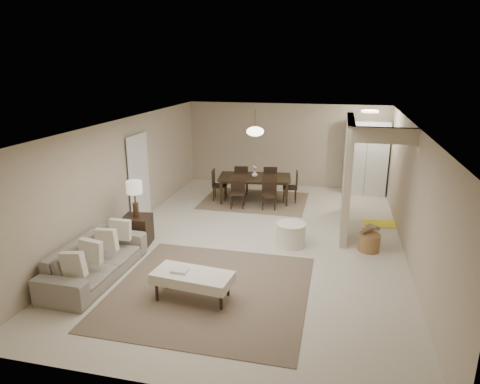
% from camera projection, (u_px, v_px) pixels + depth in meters
% --- Properties ---
extents(floor, '(9.00, 9.00, 0.00)m').
position_uv_depth(floor, '(257.00, 240.00, 9.16)').
color(floor, beige).
rests_on(floor, ground).
extents(ceiling, '(9.00, 9.00, 0.00)m').
position_uv_depth(ceiling, '(258.00, 123.00, 8.44)').
color(ceiling, white).
rests_on(ceiling, back_wall).
extents(back_wall, '(6.00, 0.00, 6.00)m').
position_uv_depth(back_wall, '(286.00, 145.00, 12.99)').
color(back_wall, tan).
rests_on(back_wall, floor).
extents(left_wall, '(0.00, 9.00, 9.00)m').
position_uv_depth(left_wall, '(124.00, 176.00, 9.46)').
color(left_wall, tan).
rests_on(left_wall, floor).
extents(right_wall, '(0.00, 9.00, 9.00)m').
position_uv_depth(right_wall, '(412.00, 194.00, 8.14)').
color(right_wall, tan).
rests_on(right_wall, floor).
extents(partition, '(0.15, 2.50, 2.50)m').
position_uv_depth(partition, '(347.00, 174.00, 9.57)').
color(partition, tan).
rests_on(partition, floor).
extents(doorway, '(0.04, 0.90, 2.04)m').
position_uv_depth(doorway, '(139.00, 179.00, 10.07)').
color(doorway, black).
rests_on(doorway, floor).
extents(pantry_cabinet, '(1.20, 0.55, 2.10)m').
position_uv_depth(pantry_cabinet, '(366.00, 158.00, 12.21)').
color(pantry_cabinet, white).
rests_on(pantry_cabinet, floor).
extents(flush_light, '(0.44, 0.44, 0.05)m').
position_uv_depth(flush_light, '(370.00, 111.00, 10.93)').
color(flush_light, white).
rests_on(flush_light, ceiling).
extents(living_rug, '(3.20, 3.20, 0.01)m').
position_uv_depth(living_rug, '(211.00, 290.00, 7.13)').
color(living_rug, brown).
rests_on(living_rug, floor).
extents(sofa, '(2.27, 0.90, 0.66)m').
position_uv_depth(sofa, '(95.00, 260.00, 7.50)').
color(sofa, gray).
rests_on(sofa, floor).
extents(ottoman_bench, '(1.32, 0.72, 0.45)m').
position_uv_depth(ottoman_bench, '(192.00, 278.00, 6.79)').
color(ottoman_bench, silver).
rests_on(ottoman_bench, living_rug).
extents(side_table, '(0.62, 0.62, 0.60)m').
position_uv_depth(side_table, '(137.00, 230.00, 8.91)').
color(side_table, black).
rests_on(side_table, floor).
extents(table_lamp, '(0.32, 0.32, 0.76)m').
position_uv_depth(table_lamp, '(134.00, 190.00, 8.66)').
color(table_lamp, '#4D3421').
rests_on(table_lamp, side_table).
extents(round_pouf, '(0.62, 0.62, 0.48)m').
position_uv_depth(round_pouf, '(291.00, 235.00, 8.84)').
color(round_pouf, silver).
rests_on(round_pouf, floor).
extents(wicker_basket, '(0.52, 0.52, 0.36)m').
position_uv_depth(wicker_basket, '(369.00, 242.00, 8.60)').
color(wicker_basket, '#93633B').
rests_on(wicker_basket, floor).
extents(dining_rug, '(2.80, 2.10, 0.01)m').
position_uv_depth(dining_rug, '(254.00, 201.00, 11.78)').
color(dining_rug, '#765E49').
rests_on(dining_rug, floor).
extents(dining_table, '(2.07, 1.34, 0.68)m').
position_uv_depth(dining_table, '(255.00, 189.00, 11.69)').
color(dining_table, black).
rests_on(dining_table, dining_rug).
extents(dining_chairs, '(2.34, 1.82, 0.86)m').
position_uv_depth(dining_chairs, '(255.00, 186.00, 11.66)').
color(dining_chairs, black).
rests_on(dining_chairs, dining_rug).
extents(vase, '(0.21, 0.21, 0.17)m').
position_uv_depth(vase, '(255.00, 174.00, 11.57)').
color(vase, white).
rests_on(vase, dining_table).
extents(yellow_mat, '(0.94, 0.65, 0.01)m').
position_uv_depth(yellow_mat, '(382.00, 224.00, 10.08)').
color(yellow_mat, yellow).
rests_on(yellow_mat, floor).
extents(pendant_light, '(0.46, 0.46, 0.71)m').
position_uv_depth(pendant_light, '(255.00, 131.00, 11.23)').
color(pendant_light, '#4D3421').
rests_on(pendant_light, ceiling).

